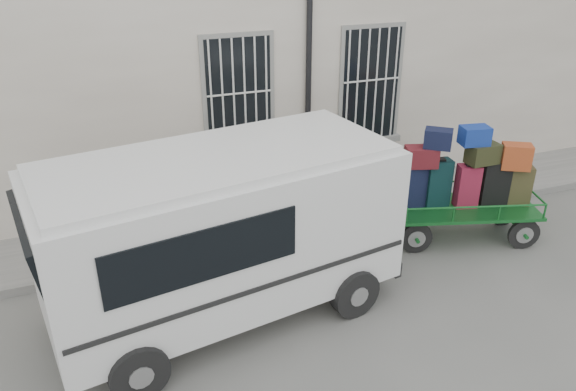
# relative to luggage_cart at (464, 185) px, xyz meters

# --- Properties ---
(ground) EXTENTS (80.00, 80.00, 0.00)m
(ground) POSITION_rel_luggage_cart_xyz_m (-2.91, -0.51, -1.04)
(ground) COLOR #60605C
(ground) RESTS_ON ground
(building) EXTENTS (24.00, 5.15, 6.00)m
(building) POSITION_rel_luggage_cart_xyz_m (-2.91, 4.98, 1.96)
(building) COLOR beige
(building) RESTS_ON ground
(sidewalk) EXTENTS (24.00, 1.70, 0.15)m
(sidewalk) POSITION_rel_luggage_cart_xyz_m (-2.91, 1.69, -0.97)
(sidewalk) COLOR slate
(sidewalk) RESTS_ON ground
(luggage_cart) EXTENTS (2.95, 1.77, 2.11)m
(luggage_cart) POSITION_rel_luggage_cart_xyz_m (0.00, 0.00, 0.00)
(luggage_cart) COLOR black
(luggage_cart) RESTS_ON ground
(van) EXTENTS (5.15, 2.84, 2.46)m
(van) POSITION_rel_luggage_cart_xyz_m (-4.48, -0.62, 0.37)
(van) COLOR white
(van) RESTS_ON ground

